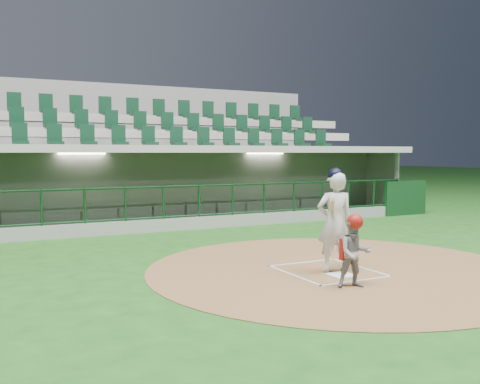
% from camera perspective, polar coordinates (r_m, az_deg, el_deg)
% --- Properties ---
extents(ground, '(120.00, 120.00, 0.00)m').
position_cam_1_polar(ground, '(10.33, 8.36, -8.10)').
color(ground, '#184A15').
rests_on(ground, ground).
extents(dirt_circle, '(7.20, 7.20, 0.01)m').
position_cam_1_polar(dirt_circle, '(10.35, 10.37, -8.07)').
color(dirt_circle, brown).
rests_on(dirt_circle, ground).
extents(home_plate, '(0.43, 0.43, 0.02)m').
position_cam_1_polar(home_plate, '(9.78, 10.73, -8.70)').
color(home_plate, white).
rests_on(home_plate, dirt_circle).
extents(batter_box_chalk, '(1.55, 1.80, 0.01)m').
position_cam_1_polar(batter_box_chalk, '(10.09, 9.34, -8.31)').
color(batter_box_chalk, silver).
rests_on(batter_box_chalk, ground).
extents(dugout_structure, '(16.40, 3.70, 3.00)m').
position_cam_1_polar(dugout_structure, '(17.18, -6.37, 0.07)').
color(dugout_structure, gray).
rests_on(dugout_structure, ground).
extents(seating_deck, '(17.00, 6.72, 5.15)m').
position_cam_1_polar(seating_deck, '(20.04, -9.76, 1.95)').
color(seating_deck, slate).
rests_on(seating_deck, ground).
extents(batter, '(0.92, 0.95, 1.91)m').
position_cam_1_polar(batter, '(9.91, 10.08, -2.99)').
color(batter, silver).
rests_on(batter, dirt_circle).
extents(catcher, '(0.66, 0.59, 1.20)m').
position_cam_1_polar(catcher, '(8.89, 12.10, -6.18)').
color(catcher, gray).
rests_on(catcher, dirt_circle).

